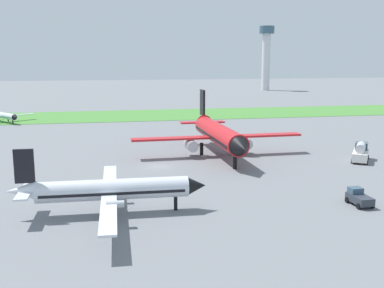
{
  "coord_description": "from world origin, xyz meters",
  "views": [
    {
      "loc": [
        -8.82,
        -72.56,
        17.45
      ],
      "look_at": [
        6.01,
        2.91,
        3.0
      ],
      "focal_mm": 43.07,
      "sensor_mm": 36.0,
      "label": 1
    }
  ],
  "objects_px": {
    "airplane_midfield_jet": "(218,134)",
    "airplane_taxiing_turboprop": "(3,115)",
    "airplane_foreground_turboprop": "(109,189)",
    "fuel_truck_near_gate": "(361,152)",
    "pushback_tug_midfield": "(359,198)",
    "control_tower": "(266,52)"
  },
  "relations": [
    {
      "from": "airplane_midfield_jet",
      "to": "airplane_taxiing_turboprop",
      "type": "distance_m",
      "value": 70.95
    },
    {
      "from": "airplane_foreground_turboprop",
      "to": "fuel_truck_near_gate",
      "type": "xyz_separation_m",
      "value": [
        42.73,
        19.25,
        -1.27
      ]
    },
    {
      "from": "airplane_midfield_jet",
      "to": "fuel_truck_near_gate",
      "type": "height_order",
      "value": "airplane_midfield_jet"
    },
    {
      "from": "fuel_truck_near_gate",
      "to": "pushback_tug_midfield",
      "type": "height_order",
      "value": "fuel_truck_near_gate"
    },
    {
      "from": "airplane_foreground_turboprop",
      "to": "pushback_tug_midfield",
      "type": "height_order",
      "value": "airplane_foreground_turboprop"
    },
    {
      "from": "fuel_truck_near_gate",
      "to": "airplane_taxiing_turboprop",
      "type": "bearing_deg",
      "value": 82.22
    },
    {
      "from": "airplane_foreground_turboprop",
      "to": "pushback_tug_midfield",
      "type": "distance_m",
      "value": 29.63
    },
    {
      "from": "airplane_foreground_turboprop",
      "to": "control_tower",
      "type": "distance_m",
      "value": 209.04
    },
    {
      "from": "fuel_truck_near_gate",
      "to": "pushback_tug_midfield",
      "type": "relative_size",
      "value": 1.85
    },
    {
      "from": "pushback_tug_midfield",
      "to": "airplane_foreground_turboprop",
      "type": "bearing_deg",
      "value": 83.89
    },
    {
      "from": "airplane_taxiing_turboprop",
      "to": "pushback_tug_midfield",
      "type": "distance_m",
      "value": 101.27
    },
    {
      "from": "airplane_taxiing_turboprop",
      "to": "fuel_truck_near_gate",
      "type": "distance_m",
      "value": 93.48
    },
    {
      "from": "airplane_midfield_jet",
      "to": "airplane_taxiing_turboprop",
      "type": "height_order",
      "value": "airplane_midfield_jet"
    },
    {
      "from": "airplane_taxiing_turboprop",
      "to": "pushback_tug_midfield",
      "type": "relative_size",
      "value": 4.16
    },
    {
      "from": "airplane_midfield_jet",
      "to": "pushback_tug_midfield",
      "type": "xyz_separation_m",
      "value": [
        9.61,
        -30.84,
        -3.06
      ]
    },
    {
      "from": "airplane_taxiing_turboprop",
      "to": "pushback_tug_midfield",
      "type": "xyz_separation_m",
      "value": [
        56.51,
        -84.03,
        -1.08
      ]
    },
    {
      "from": "airplane_midfield_jet",
      "to": "control_tower",
      "type": "distance_m",
      "value": 175.21
    },
    {
      "from": "airplane_midfield_jet",
      "to": "pushback_tug_midfield",
      "type": "relative_size",
      "value": 8.58
    },
    {
      "from": "airplane_taxiing_turboprop",
      "to": "pushback_tug_midfield",
      "type": "height_order",
      "value": "airplane_taxiing_turboprop"
    },
    {
      "from": "fuel_truck_near_gate",
      "to": "control_tower",
      "type": "relative_size",
      "value": 0.2
    },
    {
      "from": "airplane_foreground_turboprop",
      "to": "fuel_truck_near_gate",
      "type": "bearing_deg",
      "value": 25.96
    },
    {
      "from": "pushback_tug_midfield",
      "to": "control_tower",
      "type": "distance_m",
      "value": 201.17
    }
  ]
}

